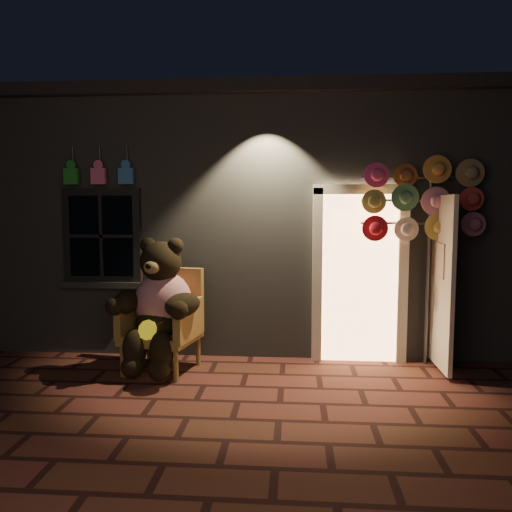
# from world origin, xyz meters

# --- Properties ---
(ground) EXTENTS (60.00, 60.00, 0.00)m
(ground) POSITION_xyz_m (0.00, 0.00, 0.00)
(ground) COLOR #592722
(ground) RESTS_ON ground
(shop_building) EXTENTS (7.30, 5.95, 3.51)m
(shop_building) POSITION_xyz_m (0.00, 3.99, 1.74)
(shop_building) COLOR slate
(shop_building) RESTS_ON ground
(wicker_armchair) EXTENTS (0.94, 0.88, 1.18)m
(wicker_armchair) POSITION_xyz_m (-0.98, 0.97, 0.59)
(wicker_armchair) COLOR olive
(wicker_armchair) RESTS_ON ground
(teddy_bear) EXTENTS (1.09, 0.95, 1.53)m
(teddy_bear) POSITION_xyz_m (-1.00, 0.82, 0.79)
(teddy_bear) COLOR #A91229
(teddy_bear) RESTS_ON ground
(hat_rack) EXTENTS (1.40, 0.22, 2.47)m
(hat_rack) POSITION_xyz_m (2.04, 1.28, 1.97)
(hat_rack) COLOR #59595E
(hat_rack) RESTS_ON ground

